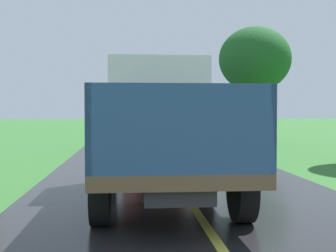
% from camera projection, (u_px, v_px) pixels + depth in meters
% --- Properties ---
extents(banana_truck_near, '(2.38, 5.82, 2.80)m').
position_uv_depth(banana_truck_near, '(160.00, 125.00, 9.27)').
color(banana_truck_near, '#2D2D30').
rests_on(banana_truck_near, road_surface).
extents(banana_truck_far, '(2.38, 5.81, 2.80)m').
position_uv_depth(banana_truck_far, '(149.00, 117.00, 20.72)').
color(banana_truck_far, '#2D2D30').
rests_on(banana_truck_far, road_surface).
extents(roadside_tree_near_left, '(3.73, 3.73, 6.11)m').
position_uv_depth(roadside_tree_near_left, '(255.00, 59.00, 24.05)').
color(roadside_tree_near_left, '#4C3823').
rests_on(roadside_tree_near_left, ground).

